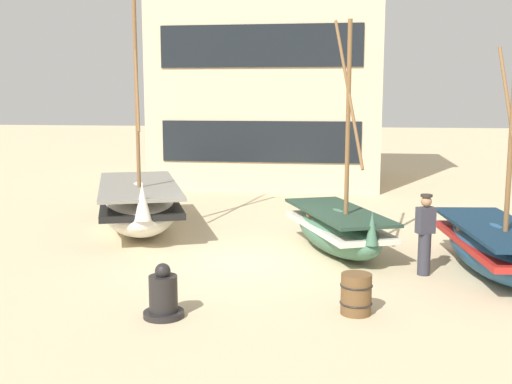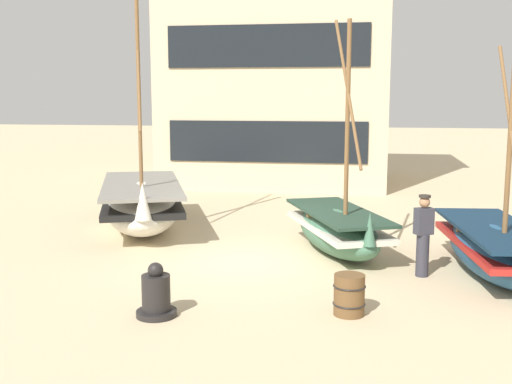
{
  "view_description": "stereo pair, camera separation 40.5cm",
  "coord_description": "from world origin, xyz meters",
  "px_view_note": "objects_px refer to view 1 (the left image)",
  "views": [
    {
      "loc": [
        2.02,
        -13.57,
        3.68
      ],
      "look_at": [
        0.0,
        1.0,
        1.4
      ],
      "focal_mm": 44.04,
      "sensor_mm": 36.0,
      "label": 1
    },
    {
      "loc": [
        2.42,
        -13.5,
        3.68
      ],
      "look_at": [
        0.0,
        1.0,
        1.4
      ],
      "focal_mm": 44.04,
      "sensor_mm": 36.0,
      "label": 2
    }
  ],
  "objects_px": {
    "fishing_boat_centre_large": "(139,204)",
    "harbor_building_main": "(271,52)",
    "fishing_boat_near_left": "(495,247)",
    "wooden_barrel": "(356,294)",
    "fishing_boat_far_right": "(338,228)",
    "fisherman_by_hull": "(425,235)",
    "capstan_winch": "(163,296)"
  },
  "relations": [
    {
      "from": "fishing_boat_centre_large",
      "to": "wooden_barrel",
      "type": "height_order",
      "value": "fishing_boat_centre_large"
    },
    {
      "from": "capstan_winch",
      "to": "wooden_barrel",
      "type": "xyz_separation_m",
      "value": [
        3.19,
        0.59,
        -0.01
      ]
    },
    {
      "from": "fishing_boat_near_left",
      "to": "fisherman_by_hull",
      "type": "distance_m",
      "value": 1.52
    },
    {
      "from": "fishing_boat_near_left",
      "to": "harbor_building_main",
      "type": "bearing_deg",
      "value": 114.65
    },
    {
      "from": "capstan_winch",
      "to": "wooden_barrel",
      "type": "height_order",
      "value": "capstan_winch"
    },
    {
      "from": "wooden_barrel",
      "to": "harbor_building_main",
      "type": "bearing_deg",
      "value": 101.52
    },
    {
      "from": "fishing_boat_far_right",
      "to": "wooden_barrel",
      "type": "relative_size",
      "value": 7.68
    },
    {
      "from": "fishing_boat_centre_large",
      "to": "fisherman_by_hull",
      "type": "xyz_separation_m",
      "value": [
        7.25,
        -3.51,
        0.12
      ]
    },
    {
      "from": "fishing_boat_near_left",
      "to": "capstan_winch",
      "type": "bearing_deg",
      "value": -150.26
    },
    {
      "from": "fishing_boat_far_right",
      "to": "wooden_barrel",
      "type": "distance_m",
      "value": 4.22
    },
    {
      "from": "fishing_boat_far_right",
      "to": "harbor_building_main",
      "type": "distance_m",
      "value": 13.59
    },
    {
      "from": "fishing_boat_near_left",
      "to": "harbor_building_main",
      "type": "xyz_separation_m",
      "value": [
        -6.26,
        13.64,
        4.88
      ]
    },
    {
      "from": "fishing_boat_centre_large",
      "to": "harbor_building_main",
      "type": "distance_m",
      "value": 11.73
    },
    {
      "from": "capstan_winch",
      "to": "harbor_building_main",
      "type": "distance_m",
      "value": 17.86
    },
    {
      "from": "fishing_boat_near_left",
      "to": "capstan_winch",
      "type": "xyz_separation_m",
      "value": [
        -6.08,
        -3.47,
        -0.21
      ]
    },
    {
      "from": "fishing_boat_far_right",
      "to": "harbor_building_main",
      "type": "bearing_deg",
      "value": 103.76
    },
    {
      "from": "fishing_boat_centre_large",
      "to": "capstan_winch",
      "type": "height_order",
      "value": "fishing_boat_centre_large"
    },
    {
      "from": "fisherman_by_hull",
      "to": "wooden_barrel",
      "type": "height_order",
      "value": "fisherman_by_hull"
    },
    {
      "from": "fishing_boat_far_right",
      "to": "fisherman_by_hull",
      "type": "relative_size",
      "value": 3.19
    },
    {
      "from": "fishing_boat_centre_large",
      "to": "harbor_building_main",
      "type": "xyz_separation_m",
      "value": [
        2.45,
        10.45,
        4.74
      ]
    },
    {
      "from": "fishing_boat_near_left",
      "to": "harbor_building_main",
      "type": "relative_size",
      "value": 0.45
    },
    {
      "from": "fishing_boat_centre_large",
      "to": "wooden_barrel",
      "type": "bearing_deg",
      "value": -46.26
    },
    {
      "from": "fishing_boat_far_right",
      "to": "fishing_boat_centre_large",
      "type": "bearing_deg",
      "value": 161.04
    },
    {
      "from": "fishing_boat_far_right",
      "to": "fishing_boat_near_left",
      "type": "bearing_deg",
      "value": -22.14
    },
    {
      "from": "capstan_winch",
      "to": "harbor_building_main",
      "type": "relative_size",
      "value": 0.09
    },
    {
      "from": "fishing_boat_near_left",
      "to": "wooden_barrel",
      "type": "relative_size",
      "value": 7.02
    },
    {
      "from": "fisherman_by_hull",
      "to": "capstan_winch",
      "type": "distance_m",
      "value": 5.62
    },
    {
      "from": "fishing_boat_centre_large",
      "to": "harbor_building_main",
      "type": "relative_size",
      "value": 0.65
    },
    {
      "from": "fishing_boat_centre_large",
      "to": "fisherman_by_hull",
      "type": "relative_size",
      "value": 4.19
    },
    {
      "from": "fishing_boat_centre_large",
      "to": "fishing_boat_near_left",
      "type": "bearing_deg",
      "value": -20.16
    },
    {
      "from": "fishing_boat_centre_large",
      "to": "capstan_winch",
      "type": "distance_m",
      "value": 7.18
    },
    {
      "from": "harbor_building_main",
      "to": "fishing_boat_centre_large",
      "type": "bearing_deg",
      "value": -103.19
    }
  ]
}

